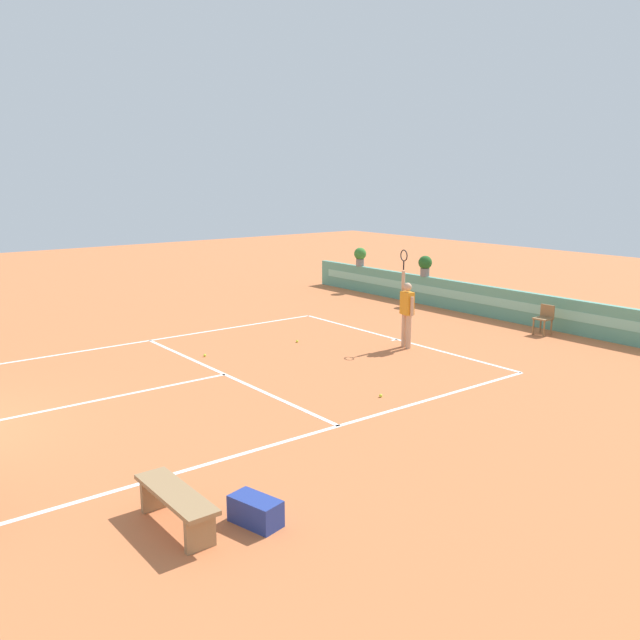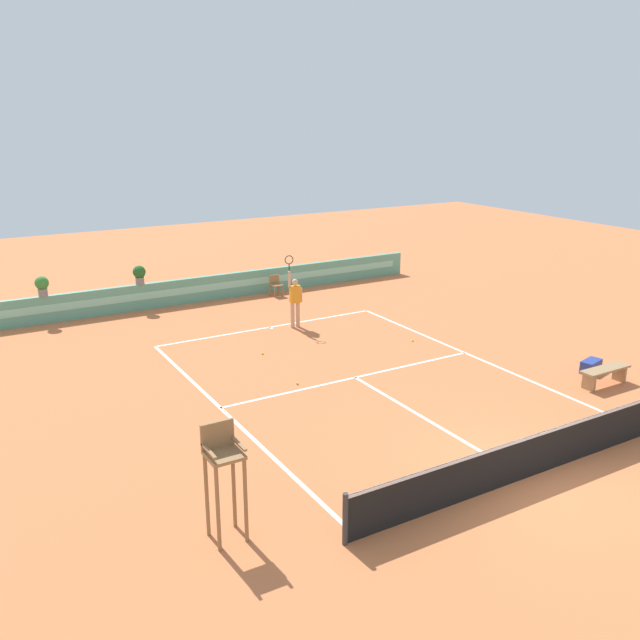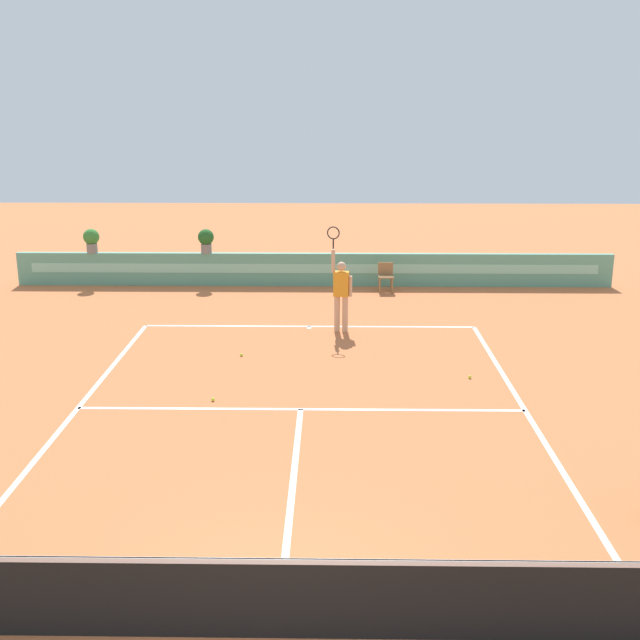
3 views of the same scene
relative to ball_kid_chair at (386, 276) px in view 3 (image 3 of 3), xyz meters
The scene contains 11 objects.
ground_plane 9.90m from the ball_kid_chair, 102.49° to the right, with size 60.00×60.00×0.00m, color #C66B3D.
court_lines 9.20m from the ball_kid_chair, 103.46° to the right, with size 8.32×11.94×0.01m.
net 15.80m from the ball_kid_chair, 97.78° to the right, with size 8.92×0.10×1.00m.
back_wall_barrier 2.26m from the ball_kid_chair, 161.15° to the left, with size 18.00×0.21×1.00m.
ball_kid_chair is the anchor object (origin of this frame).
tennis_player 4.45m from the ball_kid_chair, 107.89° to the right, with size 0.61×0.28×2.58m.
tennis_ball_near_baseline 9.67m from the ball_kid_chair, 113.23° to the right, with size 0.07×0.07×0.07m, color #CCE033.
tennis_ball_mid_court 7.65m from the ball_kid_chair, 80.63° to the right, with size 0.07×0.07×0.07m, color #CCE033.
tennis_ball_by_sideline 7.14m from the ball_kid_chair, 120.11° to the right, with size 0.07×0.07×0.07m, color #CCE033.
potted_plant_left 5.50m from the ball_kid_chair, behind, with size 0.48×0.48×0.72m.
potted_plant_far_left 8.92m from the ball_kid_chair, behind, with size 0.48×0.48×0.72m.
Camera 3 is at (0.57, -7.18, 5.51)m, focal length 44.60 mm.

